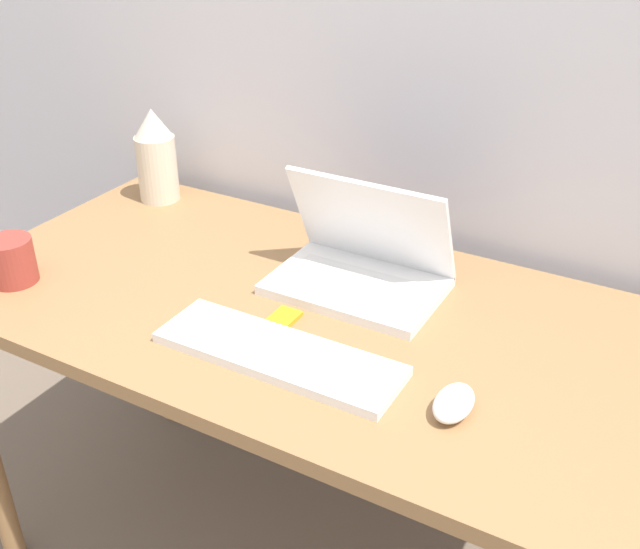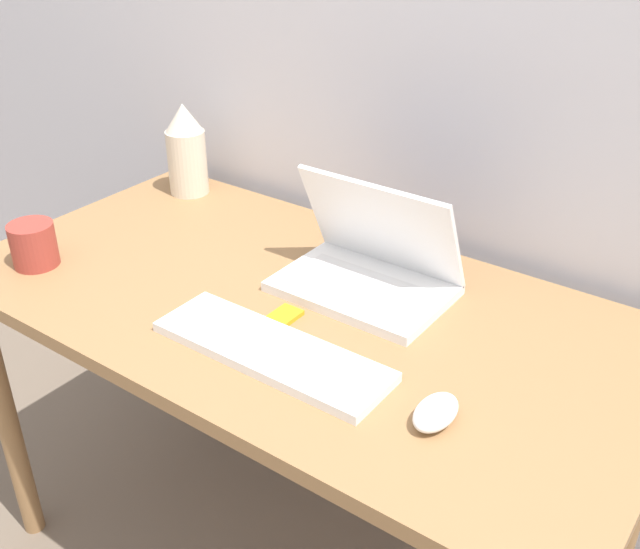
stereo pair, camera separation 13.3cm
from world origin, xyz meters
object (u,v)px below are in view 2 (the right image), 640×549
at_px(laptop, 369,266).
at_px(mp3_player, 284,316).
at_px(vase, 186,150).
at_px(keyboard, 271,350).
at_px(mouse, 436,412).
at_px(mug, 33,245).

distance_m(laptop, mp3_player, 0.20).
xyz_separation_m(laptop, vase, (-0.63, 0.14, 0.06)).
height_order(laptop, keyboard, laptop).
relative_size(keyboard, mouse, 4.47).
xyz_separation_m(mouse, mug, (-0.91, -0.05, 0.03)).
bearing_deg(mp3_player, laptop, 69.98).
height_order(laptop, mouse, laptop).
height_order(keyboard, mouse, mouse).
distance_m(laptop, vase, 0.65).
bearing_deg(keyboard, mouse, 2.28).
distance_m(mouse, vase, 1.02).
bearing_deg(laptop, mug, -152.14).
distance_m(mouse, mp3_player, 0.38).
bearing_deg(mouse, laptop, 137.02).
bearing_deg(mouse, vase, 155.78).
height_order(laptop, vase, vase).
bearing_deg(vase, mp3_player, -29.92).
relative_size(mouse, mug, 1.05).
bearing_deg(mouse, keyboard, -177.72).
bearing_deg(keyboard, mug, -176.65).
relative_size(laptop, mp3_player, 5.27).
relative_size(mp3_player, mug, 0.67).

